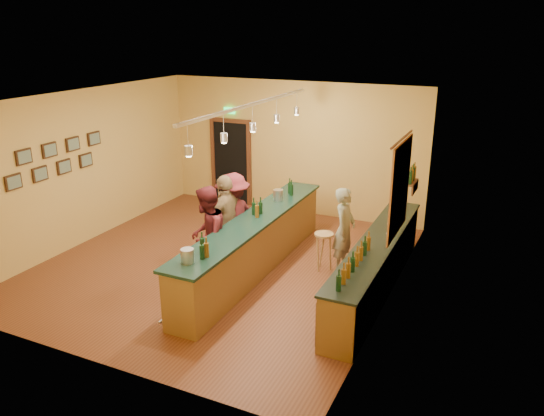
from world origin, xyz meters
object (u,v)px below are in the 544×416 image
at_px(customer_c, 233,219).
at_px(customer_b, 227,222).
at_px(tasting_bar, 254,241).
at_px(customer_a, 207,236).
at_px(back_counter, 376,265).
at_px(bartender, 344,230).
at_px(bar_stool, 324,240).

bearing_deg(customer_c, customer_b, 9.88).
xyz_separation_m(tasting_bar, customer_a, (-0.55, -0.74, 0.29)).
bearing_deg(back_counter, customer_a, -161.90).
relative_size(bartender, customer_a, 0.90).
xyz_separation_m(back_counter, tasting_bar, (-2.27, -0.18, 0.12)).
distance_m(customer_c, bar_stool, 1.78).
bearing_deg(customer_a, bartender, 113.17).
bearing_deg(back_counter, tasting_bar, -175.43).
relative_size(bartender, bar_stool, 2.19).
relative_size(back_counter, bar_stool, 6.17).
height_order(customer_b, bar_stool, customer_b).
bearing_deg(tasting_bar, bar_stool, 28.15).
bearing_deg(bartender, customer_a, 126.79).
xyz_separation_m(customer_b, customer_c, (0.00, 0.24, -0.02)).
bearing_deg(bar_stool, customer_c, -166.47).
bearing_deg(customer_c, bar_stool, 113.41).
relative_size(back_counter, customer_b, 2.49).
distance_m(tasting_bar, customer_a, 0.97).
bearing_deg(customer_b, customer_c, -172.65).
relative_size(customer_b, customer_c, 1.02).
bearing_deg(bar_stool, back_counter, -21.52).
bearing_deg(back_counter, bartender, 142.19).
bearing_deg(customer_a, tasting_bar, 130.01).
xyz_separation_m(customer_a, customer_c, (0.00, 0.95, 0.00)).
distance_m(bartender, customer_a, 2.55).
height_order(customer_c, bar_stool, customer_c).
height_order(bartender, customer_c, customer_c).
height_order(back_counter, bartender, bartender).
relative_size(customer_a, bar_stool, 2.43).
height_order(bartender, bar_stool, bartender).
height_order(tasting_bar, customer_b, customer_b).
bearing_deg(customer_b, bar_stool, 118.30).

